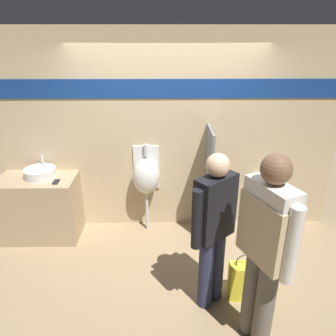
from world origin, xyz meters
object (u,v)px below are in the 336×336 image
urinal_near_counter (146,176)px  toilet (266,213)px  sink_basin (40,173)px  person_in_vest (266,242)px  person_with_lanyard (214,226)px  cell_phone (56,182)px  shopping_bag (243,281)px

urinal_near_counter → toilet: (1.65, -0.14, -0.50)m
sink_basin → person_in_vest: bearing=-35.3°
sink_basin → person_in_vest: (2.45, -1.73, 0.13)m
person_in_vest → person_with_lanyard: 0.59m
urinal_near_counter → sink_basin: bearing=-176.5°
sink_basin → cell_phone: size_ratio=2.88×
urinal_near_counter → person_in_vest: (1.07, -1.82, 0.23)m
urinal_near_counter → person_in_vest: bearing=-59.6°
cell_phone → person_in_vest: person_in_vest is taller
person_in_vest → toilet: bearing=-42.1°
toilet → person_with_lanyard: (-0.93, -1.23, 0.59)m
urinal_near_counter → toilet: urinal_near_counter is taller
toilet → person_with_lanyard: person_with_lanyard is taller
sink_basin → toilet: size_ratio=0.43×
cell_phone → person_in_vest: 2.70m
sink_basin → person_in_vest: size_ratio=0.22×
sink_basin → urinal_near_counter: size_ratio=0.32×
sink_basin → person_in_vest: 3.00m
person_with_lanyard → toilet: bearing=12.7°
urinal_near_counter → shopping_bag: size_ratio=2.28×
sink_basin → person_with_lanyard: person_with_lanyard is taller
sink_basin → person_with_lanyard: bearing=-31.5°
toilet → person_in_vest: person_in_vest is taller
cell_phone → person_in_vest: bearing=-35.4°
urinal_near_counter → person_with_lanyard: 1.55m
person_with_lanyard → sink_basin: bearing=108.2°
urinal_near_counter → person_in_vest: size_ratio=0.69×
sink_basin → urinal_near_counter: (1.38, 0.09, -0.10)m
urinal_near_counter → shopping_bag: urinal_near_counter is taller
sink_basin → toilet: 3.08m
toilet → shopping_bag: toilet is taller
toilet → shopping_bag: size_ratio=1.70×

